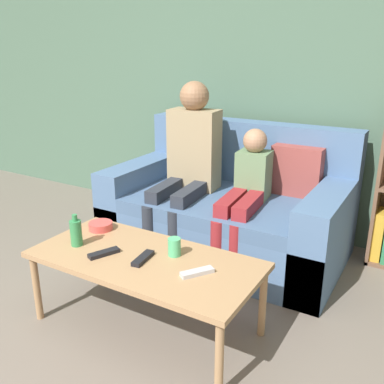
{
  "coord_description": "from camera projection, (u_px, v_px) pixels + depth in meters",
  "views": [
    {
      "loc": [
        1.36,
        -0.64,
        1.49
      ],
      "look_at": [
        0.1,
        1.51,
        0.64
      ],
      "focal_mm": 40.0,
      "sensor_mm": 36.0,
      "label": 1
    }
  ],
  "objects": [
    {
      "name": "snack_bowl",
      "position": [
        101.0,
        226.0,
        2.61
      ],
      "size": [
        0.14,
        0.14,
        0.05
      ],
      "color": "#DB4C47",
      "rests_on": "coffee_table"
    },
    {
      "name": "wall_back",
      "position": [
        255.0,
        72.0,
        3.41
      ],
      "size": [
        12.0,
        0.06,
        2.6
      ],
      "color": "#4C6B56",
      "rests_on": "ground_plane"
    },
    {
      "name": "bottle",
      "position": [
        76.0,
        232.0,
        2.38
      ],
      "size": [
        0.07,
        0.07,
        0.19
      ],
      "color": "#33844C",
      "rests_on": "coffee_table"
    },
    {
      "name": "person_child",
      "position": [
        246.0,
        192.0,
        2.92
      ],
      "size": [
        0.28,
        0.68,
        0.96
      ],
      "rotation": [
        0.0,
        0.0,
        0.09
      ],
      "color": "maroon",
      "rests_on": "ground_plane"
    },
    {
      "name": "tv_remote_2",
      "position": [
        143.0,
        258.0,
        2.24
      ],
      "size": [
        0.07,
        0.17,
        0.02
      ],
      "rotation": [
        0.0,
        0.0,
        0.13
      ],
      "color": "black",
      "rests_on": "coffee_table"
    },
    {
      "name": "couch",
      "position": [
        229.0,
        212.0,
        3.22
      ],
      "size": [
        1.71,
        0.99,
        0.94
      ],
      "color": "#4C6B93",
      "rests_on": "ground_plane"
    },
    {
      "name": "person_adult",
      "position": [
        189.0,
        156.0,
        3.15
      ],
      "size": [
        0.38,
        0.69,
        1.26
      ],
      "rotation": [
        0.0,
        0.0,
        0.08
      ],
      "color": "#282D38",
      "rests_on": "ground_plane"
    },
    {
      "name": "tv_remote_0",
      "position": [
        197.0,
        272.0,
        2.1
      ],
      "size": [
        0.14,
        0.17,
        0.02
      ],
      "rotation": [
        0.0,
        0.0,
        -0.6
      ],
      "color": "#B7B7BC",
      "rests_on": "coffee_table"
    },
    {
      "name": "cup_near",
      "position": [
        174.0,
        247.0,
        2.28
      ],
      "size": [
        0.07,
        0.07,
        0.1
      ],
      "color": "#4CB77A",
      "rests_on": "coffee_table"
    },
    {
      "name": "coffee_table",
      "position": [
        145.0,
        264.0,
        2.28
      ],
      "size": [
        1.24,
        0.59,
        0.43
      ],
      "color": "#A87F56",
      "rests_on": "ground_plane"
    },
    {
      "name": "tv_remote_1",
      "position": [
        104.0,
        253.0,
        2.29
      ],
      "size": [
        0.11,
        0.17,
        0.02
      ],
      "rotation": [
        0.0,
        0.0,
        -0.42
      ],
      "color": "black",
      "rests_on": "coffee_table"
    }
  ]
}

